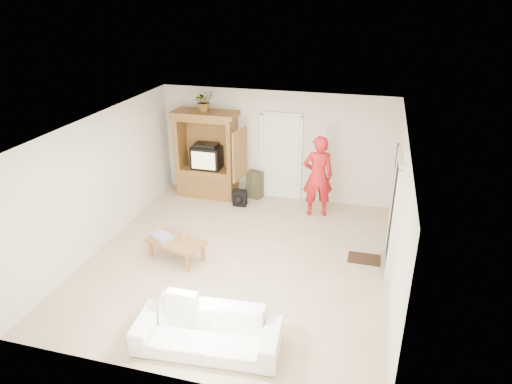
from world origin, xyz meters
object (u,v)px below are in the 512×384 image
Objects in this scene: armoire at (208,160)px; coffee_table at (176,243)px; sofa at (207,331)px; man at (318,176)px.

armoire reaches higher than coffee_table.
coffee_table is (0.44, -2.95, -0.57)m from armoire.
man is at bearing 74.71° from sofa.
sofa reaches higher than coffee_table.
sofa is at bearing -38.83° from coffee_table.
armoire is 2.75m from man.
sofa is at bearing 63.49° from man.
man is 3.47m from coffee_table.
sofa is (-0.88, -4.62, -0.63)m from man.
sofa is at bearing -69.90° from armoire.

